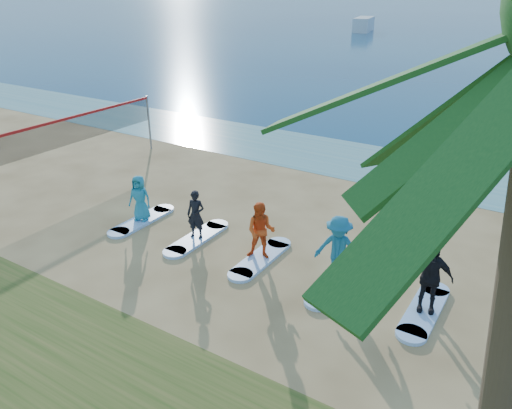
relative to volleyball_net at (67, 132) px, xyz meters
The scene contains 14 objects.
ground 9.51m from the volleyball_net, 14.80° to the right, with size 600.00×600.00×0.00m, color tan.
shallow_water 12.27m from the volleyball_net, 42.05° to the left, with size 600.00×600.00×0.00m, color teal.
volleyball_net is the anchor object (origin of this frame).
boat_offshore_a 68.10m from the volleyball_net, 101.50° to the left, with size 2.29×7.28×2.07m, color silver.
surfboard_0 5.72m from the volleyball_net, 16.14° to the right, with size 0.70×2.20×0.09m, color #A4CEFF.
student_0 5.51m from the volleyball_net, 16.14° to the right, with size 0.75×0.49×1.53m, color teal.
surfboard_1 7.88m from the volleyball_net, 11.33° to the right, with size 0.70×2.20×0.09m, color #A4CEFF.
student_1 7.73m from the volleyball_net, 11.33° to the right, with size 0.55×0.36×1.51m, color black.
surfboard_2 10.10m from the volleyball_net, ahead, with size 0.70×2.20×0.09m, color #A4CEFF.
student_2 9.98m from the volleyball_net, ahead, with size 0.81×0.63×1.67m, color #DB4917.
surfboard_3 12.36m from the volleyball_net, ahead, with size 0.70×2.20×0.09m, color #A4CEFF.
student_3 12.25m from the volleyball_net, ahead, with size 1.21×0.69×1.87m, color #1C6989.
surfboard_4 14.63m from the volleyball_net, ahead, with size 0.70×2.20×0.09m, color #A4CEFF.
student_4 14.54m from the volleyball_net, ahead, with size 1.05×0.44×1.80m, color black.
Camera 1 is at (7.30, -9.63, 7.30)m, focal length 35.00 mm.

